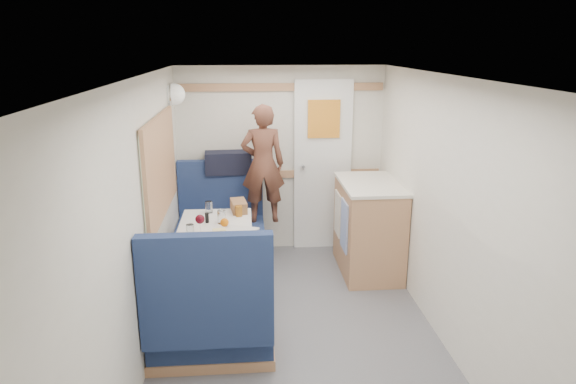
{
  "coord_description": "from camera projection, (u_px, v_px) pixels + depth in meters",
  "views": [
    {
      "loc": [
        -0.37,
        -3.16,
        2.21
      ],
      "look_at": [
        -0.03,
        0.9,
        1.03
      ],
      "focal_mm": 32.0,
      "sensor_mm": 36.0,
      "label": 1
    }
  ],
  "objects": [
    {
      "name": "floor",
      "position": [
        303.0,
        365.0,
        3.67
      ],
      "size": [
        4.5,
        4.5,
        0.0
      ],
      "primitive_type": "plane",
      "color": "#515156",
      "rests_on": "ground"
    },
    {
      "name": "ceiling",
      "position": [
        306.0,
        80.0,
        3.11
      ],
      "size": [
        4.5,
        4.5,
        0.0
      ],
      "primitive_type": "plane",
      "rotation": [
        3.14,
        0.0,
        0.0
      ],
      "color": "silver",
      "rests_on": "wall_back"
    },
    {
      "name": "wall_back",
      "position": [
        281.0,
        160.0,
        5.54
      ],
      "size": [
        2.2,
        0.02,
        2.0
      ],
      "primitive_type": "cube",
      "color": "silver",
      "rests_on": "floor"
    },
    {
      "name": "wall_left",
      "position": [
        135.0,
        239.0,
        3.3
      ],
      "size": [
        0.02,
        4.5,
        2.0
      ],
      "primitive_type": "cube",
      "color": "silver",
      "rests_on": "floor"
    },
    {
      "name": "wall_right",
      "position": [
        465.0,
        230.0,
        3.47
      ],
      "size": [
        0.02,
        4.5,
        2.0
      ],
      "primitive_type": "cube",
      "color": "silver",
      "rests_on": "floor"
    },
    {
      "name": "oak_trim_low",
      "position": [
        281.0,
        174.0,
        5.56
      ],
      "size": [
        2.15,
        0.02,
        0.08
      ],
      "primitive_type": "cube",
      "color": "#9F6D48",
      "rests_on": "wall_back"
    },
    {
      "name": "oak_trim_high",
      "position": [
        281.0,
        87.0,
        5.31
      ],
      "size": [
        2.15,
        0.02,
        0.08
      ],
      "primitive_type": "cube",
      "color": "#9F6D48",
      "rests_on": "wall_back"
    },
    {
      "name": "side_window",
      "position": [
        160.0,
        166.0,
        4.19
      ],
      "size": [
        0.04,
        1.3,
        0.72
      ],
      "primitive_type": "cube",
      "color": "#A7B89C",
      "rests_on": "wall_left"
    },
    {
      "name": "rear_door",
      "position": [
        323.0,
        163.0,
        5.55
      ],
      "size": [
        0.62,
        0.12,
        1.86
      ],
      "color": "white",
      "rests_on": "wall_back"
    },
    {
      "name": "dinette_table",
      "position": [
        216.0,
        242.0,
        4.42
      ],
      "size": [
        0.62,
        0.92,
        0.72
      ],
      "color": "white",
      "rests_on": "floor"
    },
    {
      "name": "bench_far",
      "position": [
        221.0,
        235.0,
        5.32
      ],
      "size": [
        0.9,
        0.59,
        1.05
      ],
      "color": "#162647",
      "rests_on": "floor"
    },
    {
      "name": "bench_near",
      "position": [
        211.0,
        322.0,
        3.66
      ],
      "size": [
        0.9,
        0.59,
        1.05
      ],
      "color": "#162647",
      "rests_on": "floor"
    },
    {
      "name": "ledge",
      "position": [
        220.0,
        175.0,
        5.4
      ],
      "size": [
        0.9,
        0.14,
        0.04
      ],
      "primitive_type": "cube",
      "color": "#9F6D48",
      "rests_on": "bench_far"
    },
    {
      "name": "dome_light",
      "position": [
        175.0,
        94.0,
        4.87
      ],
      "size": [
        0.2,
        0.2,
        0.2
      ],
      "primitive_type": "sphere",
      "color": "white",
      "rests_on": "wall_left"
    },
    {
      "name": "galley_counter",
      "position": [
        368.0,
        227.0,
        5.08
      ],
      "size": [
        0.57,
        0.92,
        0.92
      ],
      "color": "#9F6D48",
      "rests_on": "floor"
    },
    {
      "name": "person",
      "position": [
        263.0,
        164.0,
        5.14
      ],
      "size": [
        0.45,
        0.3,
        1.2
      ],
      "primitive_type": "imported",
      "rotation": [
        0.0,
        0.0,
        3.17
      ],
      "color": "brown",
      "rests_on": "bench_far"
    },
    {
      "name": "duffel_bag",
      "position": [
        228.0,
        163.0,
        5.37
      ],
      "size": [
        0.49,
        0.25,
        0.23
      ],
      "primitive_type": "cube",
      "rotation": [
        0.0,
        0.0,
        0.05
      ],
      "color": "black",
      "rests_on": "ledge"
    },
    {
      "name": "tray",
      "position": [
        236.0,
        234.0,
        4.14
      ],
      "size": [
        0.39,
        0.44,
        0.02
      ],
      "primitive_type": "cube",
      "rotation": [
        0.0,
        0.0,
        -0.37
      ],
      "color": "silver",
      "rests_on": "dinette_table"
    },
    {
      "name": "orange_fruit",
      "position": [
        224.0,
        222.0,
        4.29
      ],
      "size": [
        0.07,
        0.07,
        0.07
      ],
      "primitive_type": "sphere",
      "color": "orange",
      "rests_on": "tray"
    },
    {
      "name": "cheese_block",
      "position": [
        219.0,
        231.0,
        4.14
      ],
      "size": [
        0.11,
        0.08,
        0.04
      ],
      "primitive_type": "cube",
      "rotation": [
        0.0,
        0.0,
        0.22
      ],
      "color": "#DED680",
      "rests_on": "tray"
    },
    {
      "name": "wine_glass",
      "position": [
        200.0,
        220.0,
        4.14
      ],
      "size": [
        0.08,
        0.08,
        0.17
      ],
      "color": "white",
      "rests_on": "dinette_table"
    },
    {
      "name": "tumbler_left",
      "position": [
        190.0,
        230.0,
        4.11
      ],
      "size": [
        0.06,
        0.06,
        0.1
      ],
      "primitive_type": "cylinder",
      "color": "white",
      "rests_on": "dinette_table"
    },
    {
      "name": "tumbler_mid",
      "position": [
        209.0,
        207.0,
        4.69
      ],
      "size": [
        0.07,
        0.07,
        0.11
      ],
      "primitive_type": "cylinder",
      "color": "white",
      "rests_on": "dinette_table"
    },
    {
      "name": "tumbler_right",
      "position": [
        222.0,
        217.0,
        4.41
      ],
      "size": [
        0.07,
        0.07,
        0.12
      ],
      "primitive_type": "cylinder",
      "color": "silver",
      "rests_on": "dinette_table"
    },
    {
      "name": "beer_glass",
      "position": [
        239.0,
        211.0,
        4.6
      ],
      "size": [
        0.06,
        0.06,
        0.1
      ],
      "primitive_type": "cylinder",
      "color": "#935715",
      "rests_on": "dinette_table"
    },
    {
      "name": "pepper_grinder",
      "position": [
        207.0,
        218.0,
        4.43
      ],
      "size": [
        0.03,
        0.03,
        0.09
      ],
      "primitive_type": "cylinder",
      "color": "black",
      "rests_on": "dinette_table"
    },
    {
      "name": "bread_loaf",
      "position": [
        239.0,
        206.0,
        4.73
      ],
      "size": [
        0.17,
        0.26,
        0.1
      ],
      "primitive_type": "cube",
      "rotation": [
        0.0,
        0.0,
        0.14
      ],
      "color": "brown",
      "rests_on": "dinette_table"
    }
  ]
}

